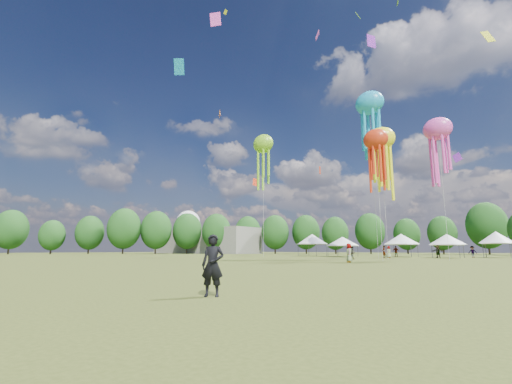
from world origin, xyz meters
The scene contains 10 objects.
ground centered at (0.00, 0.00, 0.00)m, with size 300.00×300.00×0.00m, color #384416.
observer_main centered at (8.33, -0.63, 0.81)m, with size 0.59×0.39×1.61m, color black.
spectator_near centered at (-3.78, 35.52, 0.83)m, with size 0.81×0.63×1.66m, color gray.
spectators_far centered at (3.46, 47.06, 0.91)m, with size 22.97×31.16×1.89m.
festival_tents centered at (-5.93, 53.92, 2.98)m, with size 35.06×11.45×4.28m.
show_kites centered at (-5.05, 38.95, 16.92)m, with size 31.94×12.95×24.80m.
small_kites centered at (0.73, 39.77, 30.35)m, with size 73.69×52.02×45.31m.
treeline centered at (-3.87, 62.51, 6.54)m, with size 201.57×95.24×13.43m.
hangar centered at (-72.00, 72.00, 4.00)m, with size 40.00×12.00×8.00m, color gray.
radome centered at (-88.00, 78.00, 9.99)m, with size 9.00×9.00×16.00m.
Camera 1 is at (15.05, -7.05, 1.20)m, focal length 24.13 mm.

